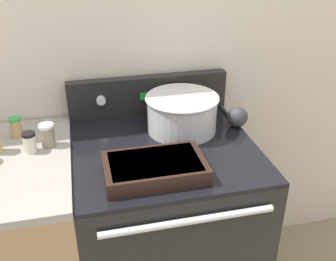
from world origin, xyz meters
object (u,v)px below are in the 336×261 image
Objects in this scene: casserole_dish at (155,167)px; spice_jar_white_cap at (47,135)px; mixing_bowl at (182,111)px; ladle at (237,116)px; spice_jar_black_cap at (30,142)px; spice_jar_green_cap at (16,127)px.

casserole_dish is 0.46m from spice_jar_white_cap.
spice_jar_white_cap is (-0.55, -0.03, -0.03)m from mixing_bowl.
mixing_bowl is 3.30× the size of spice_jar_white_cap.
spice_jar_black_cap is at bearing -176.67° from ladle.
ladle is at bearing 3.33° from spice_jar_black_cap.
ladle is at bearing -3.38° from mixing_bowl.
casserole_dish is (-0.18, -0.31, -0.05)m from mixing_bowl.
spice_jar_green_cap is (-0.49, 0.38, 0.02)m from casserole_dish.
spice_jar_green_cap is (-0.06, 0.14, 0.00)m from spice_jar_black_cap.
ladle is at bearing 34.83° from casserole_dish.
casserole_dish is at bearing -29.55° from spice_jar_black_cap.
spice_jar_black_cap is at bearing 150.45° from casserole_dish.
spice_jar_black_cap reaches higher than casserole_dish.
spice_jar_green_cap is (-0.67, 0.07, -0.03)m from mixing_bowl.
ladle is 0.92m from spice_jar_green_cap.
spice_jar_green_cap is (-0.91, 0.09, 0.01)m from ladle.
casserole_dish is 3.78× the size of spice_jar_white_cap.
mixing_bowl is 3.78× the size of spice_jar_black_cap.
ladle is 0.85m from spice_jar_black_cap.
spice_jar_white_cap is 1.14× the size of spice_jar_black_cap.
casserole_dish is 0.50m from spice_jar_black_cap.
spice_jar_black_cap is (-0.43, 0.24, 0.02)m from casserole_dish.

